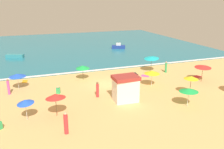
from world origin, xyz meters
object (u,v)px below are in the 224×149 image
at_px(lifeguard_cabana, 126,88).
at_px(beachgoer_1, 66,124).
at_px(beach_umbrella_4, 152,72).
at_px(small_boat_1, 15,56).
at_px(beach_umbrella_0, 152,58).
at_px(beach_umbrella_9, 191,78).
at_px(beachgoer_3, 58,90).
at_px(beachgoer_5, 166,67).
at_px(beachgoer_6, 98,90).
at_px(beach_umbrella_6, 189,90).
at_px(beach_umbrella_8, 203,66).
at_px(beach_umbrella_3, 25,102).
at_px(beach_umbrella_1, 55,96).
at_px(beachgoer_0, 8,87).
at_px(beach_umbrella_2, 17,75).
at_px(small_boat_0, 118,47).
at_px(beach_umbrella_5, 83,67).

distance_m(lifeguard_cabana, beachgoer_1, 8.35).
height_order(beach_umbrella_4, small_boat_1, beach_umbrella_4).
xyz_separation_m(beach_umbrella_0, beach_umbrella_9, (-0.25, -9.57, -0.14)).
xyz_separation_m(beachgoer_3, beachgoer_5, (16.29, 2.88, 0.44)).
xyz_separation_m(beach_umbrella_0, beachgoer_6, (-10.40, -6.64, -1.32)).
bearing_deg(beach_umbrella_6, beach_umbrella_8, 41.23).
relative_size(beach_umbrella_9, beachgoer_5, 1.32).
bearing_deg(beach_umbrella_3, beach_umbrella_1, -3.13).
bearing_deg(beach_umbrella_0, small_boat_1, 140.35).
distance_m(lifeguard_cabana, beach_umbrella_6, 6.44).
bearing_deg(beach_umbrella_6, beach_umbrella_4, 95.16).
relative_size(beach_umbrella_8, beachgoer_1, 1.53).
bearing_deg(beachgoer_0, beachgoer_6, -24.22).
xyz_separation_m(lifeguard_cabana, beach_umbrella_4, (4.86, 3.03, 0.41)).
height_order(beach_umbrella_1, beach_umbrella_2, beach_umbrella_1).
distance_m(lifeguard_cabana, beachgoer_3, 8.07).
height_order(beach_umbrella_9, beachgoer_6, beach_umbrella_9).
distance_m(beach_umbrella_1, small_boat_0, 32.40).
bearing_deg(beach_umbrella_3, lifeguard_cabana, 5.14).
xyz_separation_m(beach_umbrella_1, beach_umbrella_8, (19.45, 3.41, 0.06)).
relative_size(beach_umbrella_6, beachgoer_0, 1.31).
xyz_separation_m(beach_umbrella_6, small_boat_1, (-17.27, 28.35, -1.35)).
bearing_deg(beach_umbrella_5, lifeguard_cabana, -72.41).
distance_m(beach_umbrella_6, beachgoer_3, 14.49).
bearing_deg(beachgoer_5, beachgoer_1, -144.72).
xyz_separation_m(beach_umbrella_0, beachgoer_5, (1.89, -1.11, -1.39)).
distance_m(beach_umbrella_6, beach_umbrella_8, 8.77).
xyz_separation_m(beach_umbrella_3, small_boat_1, (-1.78, 25.84, -1.38)).
relative_size(beachgoer_6, small_boat_0, 0.57).
distance_m(beach_umbrella_0, beach_umbrella_9, 9.57).
bearing_deg(beach_umbrella_0, beach_umbrella_6, -101.39).
bearing_deg(beach_umbrella_5, beachgoer_0, -166.22).
height_order(beach_umbrella_6, beach_umbrella_9, beach_umbrella_9).
relative_size(beach_umbrella_1, beachgoer_6, 1.39).
distance_m(beach_umbrella_9, beachgoer_1, 15.13).
bearing_deg(beach_umbrella_5, beach_umbrella_8, -22.45).
relative_size(beach_umbrella_2, small_boat_0, 0.89).
bearing_deg(beach_umbrella_9, small_boat_1, 126.90).
xyz_separation_m(beach_umbrella_6, beachgoer_5, (4.31, 10.91, -0.97)).
relative_size(beach_umbrella_3, beach_umbrella_6, 0.85).
bearing_deg(beach_umbrella_2, beach_umbrella_3, -84.41).
relative_size(beach_umbrella_4, beach_umbrella_8, 0.70).
relative_size(beach_umbrella_5, beachgoer_5, 1.23).
bearing_deg(lifeguard_cabana, beachgoer_0, 152.53).
xyz_separation_m(beach_umbrella_8, beachgoer_5, (-2.28, 5.13, -1.28)).
bearing_deg(beach_umbrella_4, small_boat_1, 127.30).
relative_size(beach_umbrella_6, beach_umbrella_8, 0.84).
xyz_separation_m(beach_umbrella_5, beachgoer_5, (12.44, -0.95, -0.98)).
height_order(beach_umbrella_4, beachgoer_6, beach_umbrella_4).
xyz_separation_m(beach_umbrella_2, beach_umbrella_4, (15.74, -4.63, 0.07)).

